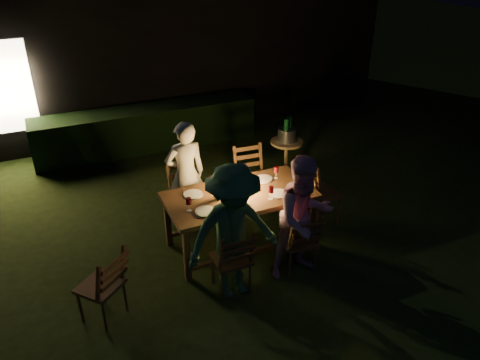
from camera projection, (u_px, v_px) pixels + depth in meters
name	position (u px, v px, depth m)	size (l,w,h in m)	color
garden_envelope	(138.00, 39.00, 10.50)	(40.00, 40.00, 3.20)	black
dining_table	(240.00, 199.00, 6.00)	(1.90, 0.95, 0.79)	#53301B
chair_near_left	(232.00, 270.00, 5.42)	(0.42, 0.45, 0.93)	#53301B
chair_near_right	(298.00, 251.00, 5.75)	(0.45, 0.48, 0.90)	#53301B
chair_far_left	(188.00, 206.00, 6.65)	(0.47, 0.50, 0.93)	#53301B
chair_far_right	(252.00, 191.00, 7.01)	(0.48, 0.51, 1.00)	#53301B
chair_end	(318.00, 204.00, 6.63)	(0.55, 0.52, 1.08)	#53301B
chair_spare	(104.00, 297.00, 5.02)	(0.61, 0.62, 0.94)	#53301B
person_house_side	(186.00, 174.00, 6.46)	(0.57, 0.37, 1.55)	silver
person_opp_right	(304.00, 218.00, 5.47)	(0.76, 0.59, 1.57)	#BF83AA
person_opp_left	(233.00, 233.00, 5.12)	(1.07, 0.61, 1.66)	#31633F
lantern	(242.00, 180.00, 5.95)	(0.16, 0.16, 0.35)	white
plate_far_left	(193.00, 194.00, 5.93)	(0.25, 0.25, 0.01)	white
plate_near_left	(205.00, 211.00, 5.58)	(0.25, 0.25, 0.01)	white
plate_far_right	(263.00, 179.00, 6.30)	(0.25, 0.25, 0.01)	white
plate_near_right	(279.00, 194.00, 5.95)	(0.25, 0.25, 0.01)	white
wineglass_a	(210.00, 183.00, 6.04)	(0.06, 0.06, 0.18)	#59070F
wineglass_b	(189.00, 204.00, 5.56)	(0.06, 0.06, 0.18)	#59070F
wineglass_c	(271.00, 193.00, 5.81)	(0.06, 0.06, 0.18)	#59070F
wineglass_d	(276.00, 172.00, 6.29)	(0.06, 0.06, 0.18)	#59070F
wineglass_e	(242.00, 200.00, 5.64)	(0.06, 0.06, 0.18)	silver
bottle_table	(221.00, 188.00, 5.80)	(0.07, 0.07, 0.28)	#0F471E
napkin_left	(239.00, 208.00, 5.65)	(0.18, 0.14, 0.01)	red
napkin_right	(289.00, 195.00, 5.92)	(0.18, 0.14, 0.01)	red
phone	(202.00, 216.00, 5.49)	(0.14, 0.07, 0.01)	black
side_table	(287.00, 146.00, 7.65)	(0.53, 0.53, 0.72)	#916D48
ice_bucket	(287.00, 135.00, 7.56)	(0.30, 0.30, 0.22)	#A5A8AD
bottle_bucket_a	(286.00, 133.00, 7.49)	(0.07, 0.07, 0.32)	#0F471E
bottle_bucket_b	(289.00, 131.00, 7.59)	(0.07, 0.07, 0.32)	#0F471E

